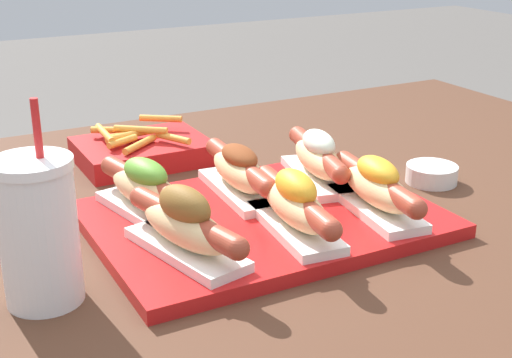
{
  "coord_description": "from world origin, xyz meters",
  "views": [
    {
      "loc": [
        -0.44,
        -0.81,
        1.12
      ],
      "look_at": [
        -0.03,
        -0.05,
        0.79
      ],
      "focal_mm": 50.0,
      "sensor_mm": 36.0,
      "label": 1
    }
  ],
  "objects_px": {
    "hot_dog_4": "(240,171)",
    "sauce_bowl": "(432,173)",
    "hot_dog_2": "(377,187)",
    "serving_tray": "(263,219)",
    "fries_basket": "(142,150)",
    "hot_dog_5": "(317,157)",
    "drink_cup": "(38,231)",
    "hot_dog_1": "(295,205)",
    "hot_dog_3": "(146,189)",
    "hot_dog_0": "(185,225)"
  },
  "relations": [
    {
      "from": "serving_tray",
      "to": "hot_dog_2",
      "type": "height_order",
      "value": "hot_dog_2"
    },
    {
      "from": "hot_dog_4",
      "to": "sauce_bowl",
      "type": "bearing_deg",
      "value": -10.39
    },
    {
      "from": "hot_dog_0",
      "to": "hot_dog_5",
      "type": "bearing_deg",
      "value": 26.68
    },
    {
      "from": "hot_dog_2",
      "to": "drink_cup",
      "type": "bearing_deg",
      "value": 178.97
    },
    {
      "from": "hot_dog_4",
      "to": "drink_cup",
      "type": "relative_size",
      "value": 0.97
    },
    {
      "from": "serving_tray",
      "to": "hot_dog_3",
      "type": "relative_size",
      "value": 2.09
    },
    {
      "from": "hot_dog_0",
      "to": "fries_basket",
      "type": "bearing_deg",
      "value": 77.96
    },
    {
      "from": "hot_dog_0",
      "to": "sauce_bowl",
      "type": "xyz_separation_m",
      "value": [
        0.43,
        0.08,
        -0.04
      ]
    },
    {
      "from": "hot_dog_0",
      "to": "hot_dog_2",
      "type": "height_order",
      "value": "hot_dog_0"
    },
    {
      "from": "hot_dog_3",
      "to": "hot_dog_4",
      "type": "relative_size",
      "value": 0.98
    },
    {
      "from": "hot_dog_2",
      "to": "hot_dog_4",
      "type": "distance_m",
      "value": 0.19
    },
    {
      "from": "hot_dog_2",
      "to": "sauce_bowl",
      "type": "xyz_separation_m",
      "value": [
        0.17,
        0.08,
        -0.04
      ]
    },
    {
      "from": "hot_dog_1",
      "to": "hot_dog_5",
      "type": "distance_m",
      "value": 0.18
    },
    {
      "from": "hot_dog_0",
      "to": "hot_dog_2",
      "type": "relative_size",
      "value": 0.98
    },
    {
      "from": "hot_dog_2",
      "to": "hot_dog_5",
      "type": "relative_size",
      "value": 1.02
    },
    {
      "from": "hot_dog_0",
      "to": "hot_dog_3",
      "type": "height_order",
      "value": "hot_dog_0"
    },
    {
      "from": "hot_dog_1",
      "to": "sauce_bowl",
      "type": "distance_m",
      "value": 0.31
    },
    {
      "from": "hot_dog_1",
      "to": "drink_cup",
      "type": "xyz_separation_m",
      "value": [
        -0.3,
        0.01,
        0.03
      ]
    },
    {
      "from": "hot_dog_4",
      "to": "sauce_bowl",
      "type": "xyz_separation_m",
      "value": [
        0.3,
        -0.05,
        -0.04
      ]
    },
    {
      "from": "hot_dog_0",
      "to": "hot_dog_5",
      "type": "xyz_separation_m",
      "value": [
        0.26,
        0.13,
        -0.0
      ]
    },
    {
      "from": "hot_dog_0",
      "to": "hot_dog_2",
      "type": "xyz_separation_m",
      "value": [
        0.26,
        -0.0,
        -0.0
      ]
    },
    {
      "from": "serving_tray",
      "to": "fries_basket",
      "type": "bearing_deg",
      "value": 99.62
    },
    {
      "from": "hot_dog_2",
      "to": "sauce_bowl",
      "type": "bearing_deg",
      "value": 26.5
    },
    {
      "from": "hot_dog_0",
      "to": "hot_dog_5",
      "type": "relative_size",
      "value": 1.0
    },
    {
      "from": "hot_dog_0",
      "to": "hot_dog_1",
      "type": "xyz_separation_m",
      "value": [
        0.14,
        -0.01,
        -0.0
      ]
    },
    {
      "from": "hot_dog_3",
      "to": "sauce_bowl",
      "type": "bearing_deg",
      "value": -6.28
    },
    {
      "from": "serving_tray",
      "to": "fries_basket",
      "type": "height_order",
      "value": "fries_basket"
    },
    {
      "from": "serving_tray",
      "to": "hot_dog_5",
      "type": "distance_m",
      "value": 0.15
    },
    {
      "from": "hot_dog_3",
      "to": "fries_basket",
      "type": "height_order",
      "value": "hot_dog_3"
    },
    {
      "from": "hot_dog_1",
      "to": "hot_dog_4",
      "type": "distance_m",
      "value": 0.14
    },
    {
      "from": "hot_dog_2",
      "to": "hot_dog_0",
      "type": "bearing_deg",
      "value": 179.13
    },
    {
      "from": "drink_cup",
      "to": "serving_tray",
      "type": "bearing_deg",
      "value": 11.26
    },
    {
      "from": "hot_dog_0",
      "to": "hot_dog_2",
      "type": "distance_m",
      "value": 0.26
    },
    {
      "from": "hot_dog_1",
      "to": "hot_dog_5",
      "type": "height_order",
      "value": "hot_dog_1"
    },
    {
      "from": "hot_dog_5",
      "to": "fries_basket",
      "type": "relative_size",
      "value": 1.01
    },
    {
      "from": "hot_dog_3",
      "to": "hot_dog_5",
      "type": "bearing_deg",
      "value": 0.59
    },
    {
      "from": "serving_tray",
      "to": "hot_dog_1",
      "type": "relative_size",
      "value": 2.06
    },
    {
      "from": "fries_basket",
      "to": "sauce_bowl",
      "type": "bearing_deg",
      "value": -40.12
    },
    {
      "from": "serving_tray",
      "to": "hot_dog_5",
      "type": "bearing_deg",
      "value": 28.58
    },
    {
      "from": "hot_dog_1",
      "to": "fries_basket",
      "type": "relative_size",
      "value": 1.03
    },
    {
      "from": "sauce_bowl",
      "to": "fries_basket",
      "type": "bearing_deg",
      "value": 139.88
    },
    {
      "from": "serving_tray",
      "to": "hot_dog_3",
      "type": "distance_m",
      "value": 0.16
    },
    {
      "from": "hot_dog_5",
      "to": "hot_dog_3",
      "type": "bearing_deg",
      "value": -179.41
    },
    {
      "from": "sauce_bowl",
      "to": "drink_cup",
      "type": "bearing_deg",
      "value": -172.63
    },
    {
      "from": "fries_basket",
      "to": "hot_dog_5",
      "type": "bearing_deg",
      "value": -53.98
    },
    {
      "from": "serving_tray",
      "to": "sauce_bowl",
      "type": "bearing_deg",
      "value": 3.49
    },
    {
      "from": "serving_tray",
      "to": "hot_dog_0",
      "type": "distance_m",
      "value": 0.15
    },
    {
      "from": "hot_dog_2",
      "to": "serving_tray",
      "type": "bearing_deg",
      "value": 153.1
    },
    {
      "from": "serving_tray",
      "to": "fries_basket",
      "type": "relative_size",
      "value": 2.12
    },
    {
      "from": "fries_basket",
      "to": "serving_tray",
      "type": "bearing_deg",
      "value": -80.38
    }
  ]
}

